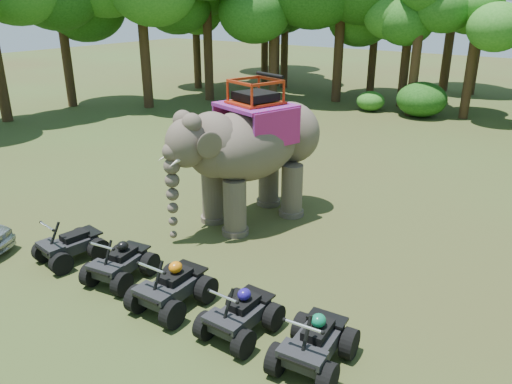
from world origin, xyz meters
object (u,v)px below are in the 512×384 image
at_px(atv_1, 120,258).
at_px(atv_2, 172,281).
at_px(atv_4, 315,337).
at_px(atv_3, 240,308).
at_px(atv_0, 70,239).
at_px(elephant, 253,151).

height_order(atv_1, atv_2, atv_2).
distance_m(atv_1, atv_4, 5.19).
xyz_separation_m(atv_3, atv_4, (1.64, 0.05, 0.03)).
bearing_deg(atv_1, atv_0, 174.18).
bearing_deg(atv_1, elephant, 75.49).
bearing_deg(atv_4, atv_2, 176.84).
distance_m(elephant, atv_2, 5.22).
bearing_deg(elephant, atv_2, -58.05).
relative_size(atv_0, atv_3, 1.00).
relative_size(elephant, atv_2, 3.01).
distance_m(elephant, atv_3, 5.85).
distance_m(atv_0, atv_3, 5.32).
height_order(atv_1, atv_3, atv_3).
distance_m(atv_2, atv_3, 1.77).
height_order(atv_0, atv_1, same).
bearing_deg(atv_4, elephant, 129.74).
xyz_separation_m(atv_1, atv_3, (3.54, 0.01, 0.00)).
relative_size(atv_2, atv_4, 1.03).
bearing_deg(atv_0, atv_3, 8.81).
bearing_deg(elephant, atv_3, -40.21).
bearing_deg(atv_0, atv_4, 8.90).
xyz_separation_m(elephant, atv_2, (1.33, -4.82, -1.51)).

